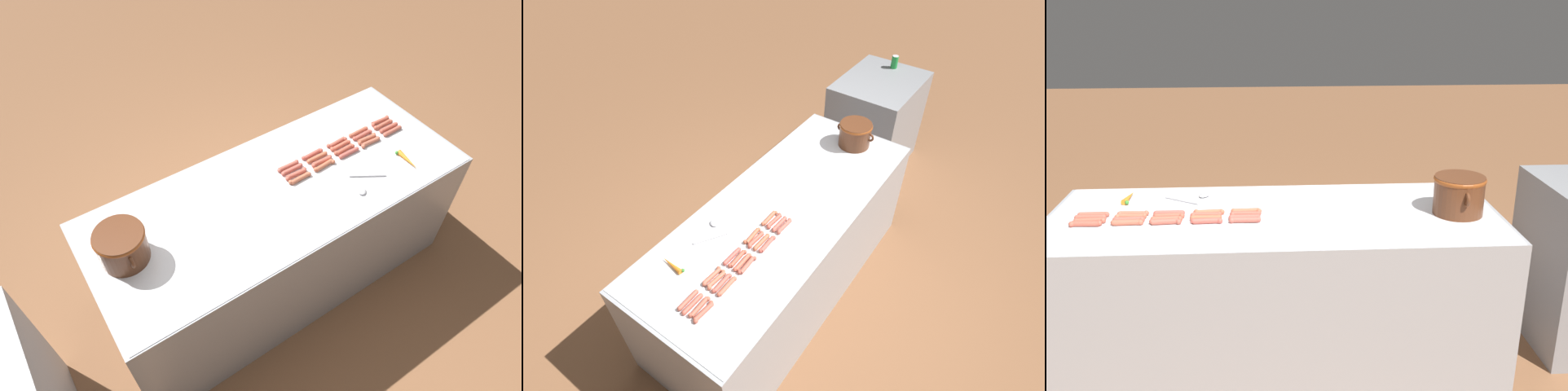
% 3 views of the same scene
% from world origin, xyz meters
% --- Properties ---
extents(ground_plane, '(20.00, 20.00, 0.00)m').
position_xyz_m(ground_plane, '(0.00, 0.00, 0.00)').
color(ground_plane, brown).
extents(griddle_counter, '(0.91, 2.29, 0.90)m').
position_xyz_m(griddle_counter, '(0.00, 0.00, 0.45)').
color(griddle_counter, '#9EA0A5').
rests_on(griddle_counter, ground_plane).
extents(hot_dog_0, '(0.03, 0.16, 0.03)m').
position_xyz_m(hot_dog_0, '(-0.00, -0.90, 0.92)').
color(hot_dog_0, '#B05543').
rests_on(hot_dog_0, griddle_counter).
extents(hot_dog_1, '(0.03, 0.16, 0.03)m').
position_xyz_m(hot_dog_1, '(-0.00, -0.71, 0.92)').
color(hot_dog_1, '#B15C45').
rests_on(hot_dog_1, griddle_counter).
extents(hot_dog_2, '(0.03, 0.16, 0.03)m').
position_xyz_m(hot_dog_2, '(-0.00, -0.53, 0.92)').
color(hot_dog_2, '#B85246').
rests_on(hot_dog_2, griddle_counter).
extents(hot_dog_3, '(0.04, 0.16, 0.03)m').
position_xyz_m(hot_dog_3, '(-0.00, -0.33, 0.92)').
color(hot_dog_3, '#B55C40').
rests_on(hot_dog_3, griddle_counter).
extents(hot_dog_4, '(0.03, 0.16, 0.03)m').
position_xyz_m(hot_dog_4, '(-0.01, -0.14, 0.92)').
color(hot_dog_4, '#B55D41').
rests_on(hot_dog_4, griddle_counter).
extents(hot_dog_5, '(0.03, 0.16, 0.03)m').
position_xyz_m(hot_dog_5, '(0.04, -0.90, 0.92)').
color(hot_dog_5, '#B95443').
rests_on(hot_dog_5, griddle_counter).
extents(hot_dog_6, '(0.04, 0.16, 0.03)m').
position_xyz_m(hot_dog_6, '(0.04, -0.71, 0.92)').
color(hot_dog_6, '#B75D44').
rests_on(hot_dog_6, griddle_counter).
extents(hot_dog_7, '(0.03, 0.16, 0.03)m').
position_xyz_m(hot_dog_7, '(0.04, -0.52, 0.92)').
color(hot_dog_7, '#B2513D').
rests_on(hot_dog_7, griddle_counter).
extents(hot_dog_8, '(0.03, 0.16, 0.03)m').
position_xyz_m(hot_dog_8, '(0.04, -0.34, 0.92)').
color(hot_dog_8, '#BC5241').
rests_on(hot_dog_8, griddle_counter).
extents(hot_dog_9, '(0.04, 0.16, 0.03)m').
position_xyz_m(hot_dog_9, '(0.04, -0.14, 0.92)').
color(hot_dog_9, '#B85242').
rests_on(hot_dog_9, griddle_counter).
extents(hot_dog_10, '(0.03, 0.16, 0.03)m').
position_xyz_m(hot_dog_10, '(0.08, -0.90, 0.92)').
color(hot_dog_10, '#B05541').
rests_on(hot_dog_10, griddle_counter).
extents(hot_dog_11, '(0.03, 0.16, 0.03)m').
position_xyz_m(hot_dog_11, '(0.08, -0.71, 0.92)').
color(hot_dog_11, '#B75345').
rests_on(hot_dog_11, griddle_counter).
extents(hot_dog_12, '(0.03, 0.16, 0.03)m').
position_xyz_m(hot_dog_12, '(0.08, -0.53, 0.92)').
color(hot_dog_12, '#BE5741').
rests_on(hot_dog_12, griddle_counter).
extents(hot_dog_13, '(0.03, 0.16, 0.03)m').
position_xyz_m(hot_dog_13, '(0.08, -0.34, 0.92)').
color(hot_dog_13, '#B35D40').
rests_on(hot_dog_13, griddle_counter).
extents(hot_dog_14, '(0.03, 0.16, 0.03)m').
position_xyz_m(hot_dog_14, '(0.08, -0.15, 0.92)').
color(hot_dog_14, '#B45446').
rests_on(hot_dog_14, griddle_counter).
extents(hot_dog_15, '(0.04, 0.16, 0.03)m').
position_xyz_m(hot_dog_15, '(0.12, -0.91, 0.92)').
color(hot_dog_15, '#B25140').
rests_on(hot_dog_15, griddle_counter).
extents(hot_dog_16, '(0.03, 0.16, 0.03)m').
position_xyz_m(hot_dog_16, '(0.12, -0.71, 0.92)').
color(hot_dog_16, '#B95942').
rests_on(hot_dog_16, griddle_counter).
extents(hot_dog_17, '(0.04, 0.16, 0.03)m').
position_xyz_m(hot_dog_17, '(0.12, -0.53, 0.92)').
color(hot_dog_17, '#B45444').
rests_on(hot_dog_17, griddle_counter).
extents(hot_dog_18, '(0.03, 0.16, 0.03)m').
position_xyz_m(hot_dog_18, '(0.12, -0.33, 0.92)').
color(hot_dog_18, '#BE5144').
rests_on(hot_dog_18, griddle_counter).
extents(hot_dog_19, '(0.03, 0.16, 0.03)m').
position_xyz_m(hot_dog_19, '(0.12, -0.14, 0.92)').
color(hot_dog_19, '#B05447').
rests_on(hot_dog_19, griddle_counter).
extents(bean_pot, '(0.32, 0.26, 0.20)m').
position_xyz_m(bean_pot, '(0.05, 0.93, 1.01)').
color(bean_pot, '#562D19').
rests_on(bean_pot, griddle_counter).
extents(serving_spoon, '(0.18, 0.25, 0.02)m').
position_xyz_m(serving_spoon, '(-0.25, -0.42, 0.91)').
color(serving_spoon, '#B7B7BC').
rests_on(serving_spoon, griddle_counter).
extents(carrot, '(0.18, 0.05, 0.03)m').
position_xyz_m(carrot, '(-0.25, -0.78, 0.92)').
color(carrot, orange).
rests_on(carrot, griddle_counter).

